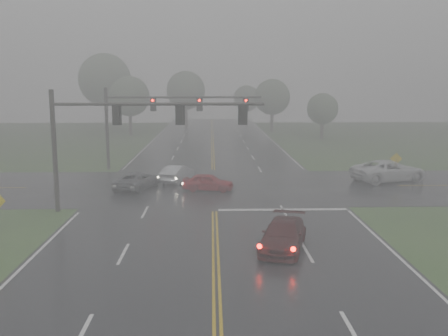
{
  "coord_description": "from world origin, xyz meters",
  "views": [
    {
      "loc": [
        -0.19,
        -17.37,
        8.19
      ],
      "look_at": [
        0.67,
        16.0,
        2.55
      ],
      "focal_mm": 40.0,
      "sensor_mm": 36.0,
      "label": 1
    }
  ],
  "objects_px": {
    "sedan_maroon": "(283,249)",
    "sedan_silver": "(177,182)",
    "sedan_red": "(208,191)",
    "car_grey": "(138,189)",
    "pickup_white": "(388,181)",
    "signal_gantry_near": "(119,127)",
    "signal_gantry_far": "(156,112)"
  },
  "relations": [
    {
      "from": "pickup_white",
      "to": "signal_gantry_far",
      "type": "bearing_deg",
      "value": 53.92
    },
    {
      "from": "sedan_maroon",
      "to": "signal_gantry_far",
      "type": "relative_size",
      "value": 0.33
    },
    {
      "from": "sedan_maroon",
      "to": "sedan_red",
      "type": "xyz_separation_m",
      "value": [
        -3.83,
        13.94,
        0.0
      ]
    },
    {
      "from": "sedan_silver",
      "to": "signal_gantry_far",
      "type": "height_order",
      "value": "signal_gantry_far"
    },
    {
      "from": "sedan_maroon",
      "to": "pickup_white",
      "type": "relative_size",
      "value": 0.77
    },
    {
      "from": "sedan_maroon",
      "to": "sedan_red",
      "type": "bearing_deg",
      "value": 121.41
    },
    {
      "from": "signal_gantry_near",
      "to": "sedan_red",
      "type": "bearing_deg",
      "value": 47.08
    },
    {
      "from": "sedan_silver",
      "to": "signal_gantry_near",
      "type": "xyz_separation_m",
      "value": [
        -2.99,
        -9.69,
        5.5
      ]
    },
    {
      "from": "sedan_red",
      "to": "car_grey",
      "type": "xyz_separation_m",
      "value": [
        -5.61,
        0.95,
        0.0
      ]
    },
    {
      "from": "sedan_silver",
      "to": "sedan_red",
      "type": "bearing_deg",
      "value": 145.23
    },
    {
      "from": "sedan_red",
      "to": "sedan_silver",
      "type": "bearing_deg",
      "value": 44.52
    },
    {
      "from": "sedan_silver",
      "to": "signal_gantry_near",
      "type": "distance_m",
      "value": 11.54
    },
    {
      "from": "pickup_white",
      "to": "signal_gantry_far",
      "type": "height_order",
      "value": "signal_gantry_far"
    },
    {
      "from": "sedan_maroon",
      "to": "sedan_red",
      "type": "height_order",
      "value": "sedan_maroon"
    },
    {
      "from": "car_grey",
      "to": "pickup_white",
      "type": "relative_size",
      "value": 0.76
    },
    {
      "from": "sedan_maroon",
      "to": "signal_gantry_near",
      "type": "relative_size",
      "value": 0.36
    },
    {
      "from": "sedan_red",
      "to": "sedan_silver",
      "type": "height_order",
      "value": "sedan_silver"
    },
    {
      "from": "signal_gantry_near",
      "to": "signal_gantry_far",
      "type": "height_order",
      "value": "same"
    },
    {
      "from": "car_grey",
      "to": "pickup_white",
      "type": "distance_m",
      "value": 21.12
    },
    {
      "from": "pickup_white",
      "to": "signal_gantry_near",
      "type": "relative_size",
      "value": 0.48
    },
    {
      "from": "sedan_maroon",
      "to": "sedan_silver",
      "type": "bearing_deg",
      "value": 126.27
    },
    {
      "from": "sedan_maroon",
      "to": "sedan_silver",
      "type": "distance_m",
      "value": 18.73
    },
    {
      "from": "sedan_red",
      "to": "signal_gantry_near",
      "type": "bearing_deg",
      "value": 145.54
    },
    {
      "from": "pickup_white",
      "to": "car_grey",
      "type": "bearing_deg",
      "value": 79.16
    },
    {
      "from": "car_grey",
      "to": "pickup_white",
      "type": "xyz_separation_m",
      "value": [
        20.97,
        2.54,
        0.0
      ]
    },
    {
      "from": "pickup_white",
      "to": "signal_gantry_far",
      "type": "xyz_separation_m",
      "value": [
        -20.44,
        6.77,
        5.55
      ]
    },
    {
      "from": "signal_gantry_far",
      "to": "car_grey",
      "type": "bearing_deg",
      "value": -93.27
    },
    {
      "from": "sedan_maroon",
      "to": "sedan_silver",
      "type": "relative_size",
      "value": 1.14
    },
    {
      "from": "sedan_maroon",
      "to": "pickup_white",
      "type": "xyz_separation_m",
      "value": [
        11.53,
        17.43,
        0.0
      ]
    },
    {
      "from": "sedan_maroon",
      "to": "signal_gantry_near",
      "type": "xyz_separation_m",
      "value": [
        -9.47,
        7.88,
        5.5
      ]
    },
    {
      "from": "sedan_maroon",
      "to": "pickup_white",
      "type": "distance_m",
      "value": 20.9
    },
    {
      "from": "car_grey",
      "to": "signal_gantry_far",
      "type": "distance_m",
      "value": 10.85
    }
  ]
}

